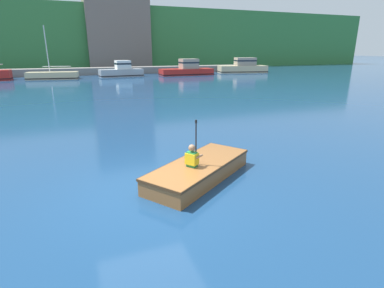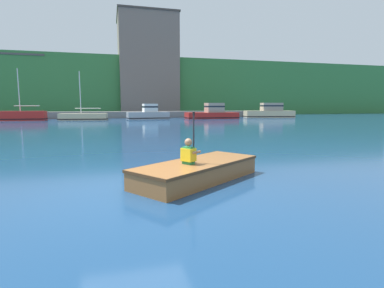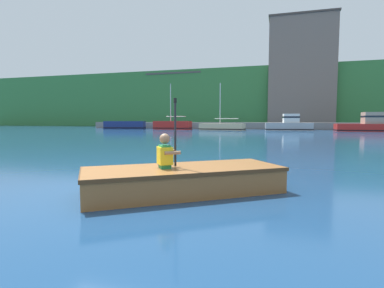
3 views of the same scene
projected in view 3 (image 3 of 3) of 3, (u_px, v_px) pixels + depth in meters
name	position (u px, v px, depth m)	size (l,w,h in m)	color
ground_plane	(95.00, 192.00, 5.08)	(300.00, 300.00, 0.00)	navy
shoreline_ridge	(264.00, 100.00, 60.49)	(120.00, 20.00, 10.43)	#387A3D
waterfront_warehouse_left	(182.00, 101.00, 60.88)	(10.70, 11.69, 10.01)	gray
waterfront_office_block_center	(300.00, 75.00, 52.89)	(10.75, 11.02, 18.29)	#75665B
marina_dock	(256.00, 126.00, 40.61)	(48.47, 2.40, 0.90)	slate
moored_boat_dock_west_end	(172.00, 125.00, 39.06)	(4.99, 1.79, 5.92)	red
moored_boat_dock_west_inner	(372.00, 125.00, 32.10)	(6.99, 2.45, 2.07)	red
moored_boat_dock_center_near	(125.00, 125.00, 40.77)	(5.68, 2.70, 1.08)	navy
moored_boat_dock_center_far	(289.00, 125.00, 34.91)	(5.44, 2.38, 1.95)	#9EA3A8
moored_boat_dock_east_end	(222.00, 127.00, 36.48)	(5.64, 2.50, 5.71)	#CCB789
rowboat_foreground	(187.00, 178.00, 5.04)	(3.39, 2.90, 0.44)	#935B2D
person_paddler	(165.00, 153.00, 4.89)	(0.45, 0.45, 1.14)	#267F3F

